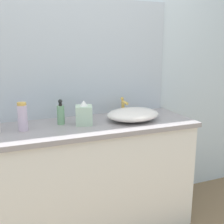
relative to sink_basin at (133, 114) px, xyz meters
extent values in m
cube|color=silver|center=(-0.45, 0.35, 0.38)|extent=(6.00, 0.06, 2.60)
cube|color=silver|center=(-0.34, 0.03, -0.50)|extent=(1.55, 0.52, 0.84)
cube|color=gray|center=(-0.34, 0.03, -0.06)|extent=(1.59, 0.56, 0.03)
cube|color=#B2BCC6|center=(-0.34, 0.31, 0.41)|extent=(1.54, 0.01, 0.92)
ellipsoid|color=silver|center=(0.00, 0.00, 0.00)|extent=(0.41, 0.32, 0.09)
cylinder|color=gold|center=(0.00, 0.19, 0.01)|extent=(0.03, 0.03, 0.12)
cylinder|color=gold|center=(0.00, 0.15, 0.06)|extent=(0.02, 0.08, 0.02)
sphere|color=gold|center=(0.00, 0.21, 0.09)|extent=(0.03, 0.03, 0.03)
cylinder|color=#74A67A|center=(-0.54, 0.10, 0.02)|extent=(0.05, 0.05, 0.14)
cylinder|color=black|center=(-0.54, 0.10, 0.10)|extent=(0.02, 0.02, 0.02)
sphere|color=#232724|center=(-0.54, 0.10, 0.13)|extent=(0.03, 0.03, 0.03)
cylinder|color=#262325|center=(-0.54, 0.09, 0.13)|extent=(0.01, 0.02, 0.01)
cylinder|color=silver|center=(-0.81, 0.04, 0.04)|extent=(0.07, 0.07, 0.18)
cylinder|color=gold|center=(-0.81, 0.04, 0.14)|extent=(0.06, 0.06, 0.02)
cube|color=#B1CDB2|center=(-0.38, 0.03, 0.02)|extent=(0.15, 0.15, 0.14)
cone|color=white|center=(-0.38, 0.03, 0.11)|extent=(0.07, 0.07, 0.04)
camera|label=1|loc=(-0.93, -1.90, 0.52)|focal=45.12mm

